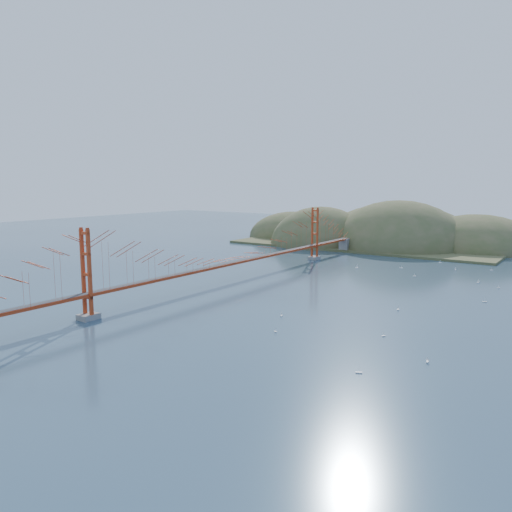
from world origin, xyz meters
The scene contains 18 objects.
ground centered at (0.00, 0.00, 0.00)m, with size 320.00×320.00×0.00m, color #2A4155.
bridge centered at (0.00, 0.18, 7.01)m, with size 2.20×94.40×12.00m.
far_headlands centered at (2.21, 68.52, 0.00)m, with size 84.00×58.00×25.00m.
sailboat_8 centered at (39.41, 8.63, 0.15)m, with size 0.62×0.53×0.71m.
sailboat_16 centered at (12.35, 25.17, 0.15)m, with size 0.64×0.64×0.70m.
sailboat_14 centered at (33.29, -15.37, 0.13)m, with size 0.53×0.53×0.56m.
sailboat_5 centered at (30.62, -2.98, 0.15)m, with size 0.46×0.57×0.66m.
sailboat_15 centered at (29.32, 34.20, 0.14)m, with size 0.42×0.52×0.61m.
sailboat_7 centered at (35.25, 37.74, 0.14)m, with size 0.55×0.45×0.63m.
sailboat_2 centered at (22.39, -21.00, 0.13)m, with size 0.51×0.51×0.55m.
sailboat_4 centered at (24.73, 22.95, 0.14)m, with size 0.55×0.55×0.58m.
sailboat_3 centered at (19.79, 30.13, 0.15)m, with size 0.58×0.51×0.66m.
sailboat_6 centered at (19.26, -14.67, 0.14)m, with size 0.50×0.53×0.59m.
sailboat_13 centered at (35.42, -27.22, 0.16)m, with size 0.66×0.66×0.72m.
sailboat_17 centered at (39.31, 20.59, 0.13)m, with size 0.51×0.51×0.56m.
sailboat_12 centered at (24.30, 41.91, 0.15)m, with size 0.57×0.52×0.64m.
sailboat_9 centered at (35.71, 23.14, 0.15)m, with size 0.65×0.65×0.71m.
sailboat_extra_0 centered at (39.74, -20.86, 0.15)m, with size 0.50×0.57×0.64m.
Camera 1 is at (52.55, -68.13, 17.28)m, focal length 35.00 mm.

